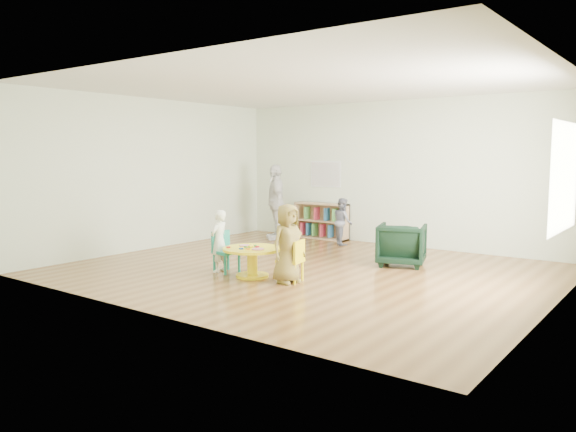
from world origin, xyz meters
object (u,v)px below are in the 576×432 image
object	(u,v)px
kid_chair_right	(293,259)
kid_chair_left	(225,250)
armchair	(402,245)
adult_caretaker	(276,202)
bookshelf	(322,221)
activity_table	(252,257)
child_left	(219,241)
toddler	(343,221)
child_right	(288,244)

from	to	relation	value
kid_chair_right	kid_chair_left	bearing A→B (deg)	83.04
armchair	adult_caretaker	distance (m)	3.49
bookshelf	armchair	xyz separation A→B (m)	(2.61, -1.67, -0.03)
activity_table	bookshelf	bearing A→B (deg)	108.38
activity_table	child_left	world-z (taller)	child_left
activity_table	kid_chair_right	world-z (taller)	kid_chair_right
armchair	toddler	bearing A→B (deg)	-51.16
activity_table	child_right	size ratio (longest dim) A/B	0.78
armchair	adult_caretaker	world-z (taller)	adult_caretaker
kid_chair_right	toddler	xyz separation A→B (m)	(-1.10, 3.17, 0.14)
toddler	child_left	bearing A→B (deg)	131.36
bookshelf	child_right	bearing A→B (deg)	-63.28
kid_chair_left	kid_chair_right	world-z (taller)	kid_chair_left
kid_chair_right	toddler	size ratio (longest dim) A/B	0.64
kid_chair_left	bookshelf	size ratio (longest dim) A/B	0.51
activity_table	kid_chair_left	world-z (taller)	kid_chair_left
child_right	toddler	xyz separation A→B (m)	(-1.08, 3.26, -0.09)
bookshelf	toddler	bearing A→B (deg)	-30.24
toddler	adult_caretaker	bearing A→B (deg)	52.38
activity_table	adult_caretaker	distance (m)	3.66
child_left	adult_caretaker	xyz separation A→B (m)	(-1.31, 3.08, 0.31)
child_right	toddler	world-z (taller)	child_right
kid_chair_right	bookshelf	distance (m)	4.10
activity_table	bookshelf	size ratio (longest dim) A/B	0.71
child_left	kid_chair_left	bearing A→B (deg)	112.88
activity_table	kid_chair_left	bearing A→B (deg)	177.56
activity_table	child_right	xyz separation A→B (m)	(0.64, 0.00, 0.25)
child_left	adult_caretaker	world-z (taller)	adult_caretaker
kid_chair_left	activity_table	bearing A→B (deg)	96.60
adult_caretaker	armchair	bearing A→B (deg)	27.41
activity_table	kid_chair_right	xyz separation A→B (m)	(0.66, 0.10, 0.02)
kid_chair_right	armchair	bearing A→B (deg)	-30.22
child_left	child_right	size ratio (longest dim) A/B	0.86
kid_chair_right	bookshelf	bearing A→B (deg)	17.31
toddler	bookshelf	bearing A→B (deg)	14.53
bookshelf	toddler	size ratio (longest dim) A/B	1.30
toddler	child_right	bearing A→B (deg)	153.04
activity_table	armchair	bearing A→B (deg)	56.32
bookshelf	child_right	distance (m)	4.18
kid_chair_left	kid_chair_right	bearing A→B (deg)	102.41
kid_chair_left	toddler	distance (m)	3.24
activity_table	kid_chair_left	xyz separation A→B (m)	(-0.56, 0.02, 0.04)
bookshelf	child_left	world-z (taller)	child_left
child_right	adult_caretaker	size ratio (longest dim) A/B	0.70
armchair	kid_chair_left	bearing A→B (deg)	28.79
kid_chair_right	child_left	distance (m)	1.31
child_right	toddler	bearing A→B (deg)	28.51
activity_table	toddler	xyz separation A→B (m)	(-0.44, 3.26, 0.16)
activity_table	armchair	distance (m)	2.48
kid_chair_right	adult_caretaker	size ratio (longest dim) A/B	0.38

